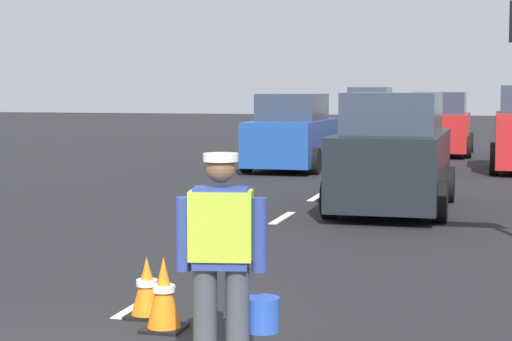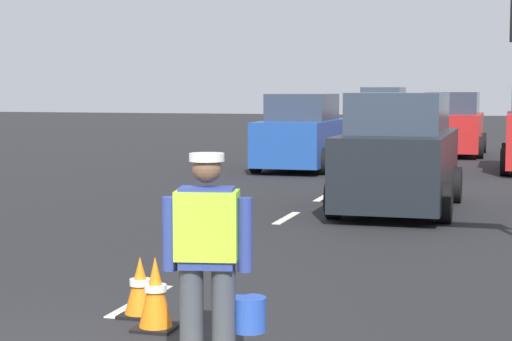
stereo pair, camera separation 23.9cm
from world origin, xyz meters
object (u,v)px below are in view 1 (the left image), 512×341
Objects in this scene: car_outgoing_far at (441,126)px; car_oncoming_second at (292,134)px; traffic_cone_near at (164,294)px; car_outgoing_ahead at (393,156)px; road_worker at (224,253)px; traffic_cone_far at (147,287)px; car_oncoming_third at (370,116)px.

car_outgoing_far is 1.03× the size of car_oncoming_second.
car_outgoing_ahead is (1.10, 8.44, 0.64)m from traffic_cone_near.
traffic_cone_far is at bearing 129.78° from road_worker.
traffic_cone_near is (-0.89, 1.06, -0.60)m from road_worker.
traffic_cone_far is (-0.32, 0.39, -0.05)m from traffic_cone_near.
traffic_cone_near is 29.18m from car_oncoming_third.
traffic_cone_near is 8.53m from car_outgoing_ahead.
road_worker is at bearing -78.98° from car_oncoming_second.
car_oncoming_third is at bearing 88.78° from car_oncoming_second.
car_outgoing_far is at bearing 86.16° from traffic_cone_far.
car_oncoming_second is at bearing 101.02° from road_worker.
road_worker is 2.53× the size of traffic_cone_near.
car_oncoming_second reaches higher than traffic_cone_far.
car_oncoming_third is (-1.79, 28.71, 0.75)m from traffic_cone_far.
car_oncoming_second is (-2.08, 15.42, 0.66)m from traffic_cone_far.
car_outgoing_ahead is 1.09× the size of car_oncoming_third.
car_outgoing_ahead is at bearing 88.72° from road_worker.
car_outgoing_far reaches higher than car_oncoming_second.
car_oncoming_second is (-3.54, -6.39, -0.02)m from car_outgoing_far.
car_oncoming_second is (-3.50, 7.37, -0.03)m from car_outgoing_ahead.
car_oncoming_third reaches higher than traffic_cone_far.
car_outgoing_ahead reaches higher than traffic_cone_far.
traffic_cone_near is at bearing -85.85° from car_oncoming_third.
traffic_cone_far is at bearing -100.01° from car_outgoing_ahead.
car_outgoing_ahead reaches higher than road_worker.
car_oncoming_third is at bearing 95.69° from road_worker.
car_outgoing_ahead is 13.77m from car_outgoing_far.
traffic_cone_near is at bearing -81.39° from car_oncoming_second.
car_oncoming_second is 1.06× the size of car_oncoming_third.
car_oncoming_third reaches higher than car_oncoming_second.
road_worker is at bearing -50.00° from traffic_cone_near.
car_outgoing_far is (1.15, 22.21, 0.63)m from traffic_cone_near.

